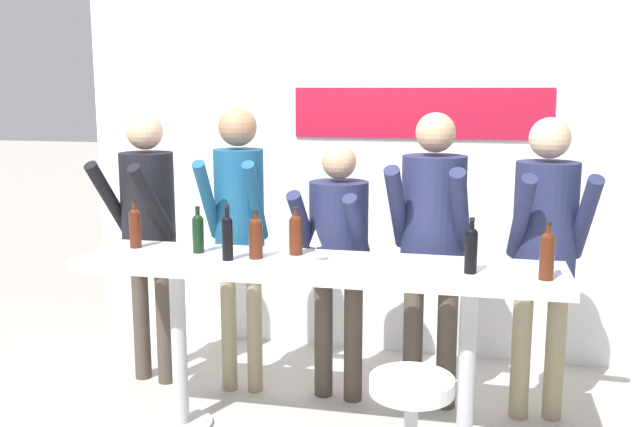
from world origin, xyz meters
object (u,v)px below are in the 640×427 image
at_px(person_center_right, 545,236).
at_px(wine_bottle_5, 135,226).
at_px(wine_glass_0, 316,239).
at_px(person_left, 239,215).
at_px(person_far_left, 147,217).
at_px(wine_bottle_2, 296,233).
at_px(wine_bottle_3, 255,236).
at_px(wine_bottle_0, 547,253).
at_px(wine_bottle_4, 227,236).
at_px(wine_bottle_1, 471,248).
at_px(wine_bottle_6, 198,231).
at_px(person_center, 433,228).
at_px(person_center_left, 338,245).
at_px(tasting_table, 317,289).

bearing_deg(person_center_right, wine_bottle_5, -176.91).
bearing_deg(wine_glass_0, person_left, 138.48).
height_order(person_far_left, wine_bottle_2, person_far_left).
bearing_deg(wine_bottle_3, wine_bottle_2, 35.60).
relative_size(wine_bottle_0, wine_bottle_4, 0.95).
bearing_deg(wine_bottle_1, wine_bottle_0, -7.51).
bearing_deg(wine_glass_0, wine_bottle_5, 174.82).
distance_m(person_far_left, wine_bottle_3, 1.10).
height_order(person_center_right, wine_glass_0, person_center_right).
distance_m(wine_bottle_0, wine_bottle_5, 2.32).
distance_m(wine_bottle_5, wine_bottle_6, 0.41).
xyz_separation_m(person_center, wine_bottle_0, (0.60, -0.72, 0.04)).
distance_m(person_center, wine_bottle_2, 0.87).
distance_m(person_center_left, wine_bottle_5, 1.24).
height_order(wine_bottle_0, wine_bottle_4, wine_bottle_4).
height_order(person_far_left, person_left, person_left).
bearing_deg(wine_bottle_0, wine_bottle_3, 175.70).
bearing_deg(person_center, person_center_left, -171.57).
xyz_separation_m(tasting_table, person_center_left, (0.01, 0.58, 0.12)).
distance_m(person_center_right, wine_bottle_0, 0.68).
bearing_deg(person_far_left, wine_bottle_1, -5.68).
relative_size(person_center_left, wine_bottle_5, 5.72).
height_order(person_center_right, wine_bottle_1, person_center_right).
xyz_separation_m(person_far_left, wine_bottle_1, (2.10, -0.66, 0.04)).
bearing_deg(wine_bottle_6, person_center_left, 35.98).
height_order(wine_bottle_3, wine_bottle_5, wine_bottle_5).
distance_m(person_far_left, person_center_right, 2.51).
distance_m(wine_bottle_0, wine_bottle_1, 0.37).
bearing_deg(wine_bottle_2, wine_bottle_6, -172.39).
xyz_separation_m(wine_bottle_4, wine_bottle_6, (-0.22, 0.13, -0.01)).
relative_size(person_left, wine_bottle_2, 6.88).
bearing_deg(wine_bottle_2, wine_bottle_1, -11.99).
xyz_separation_m(person_center_left, wine_bottle_0, (1.18, -0.70, 0.17)).
relative_size(wine_bottle_1, wine_bottle_6, 1.08).
bearing_deg(person_center, person_center_right, 2.78).
bearing_deg(wine_bottle_6, person_far_left, 137.39).
distance_m(person_left, wine_bottle_0, 1.94).
relative_size(person_center, wine_bottle_2, 6.80).
xyz_separation_m(person_center_left, wine_glass_0, (-0.01, -0.58, 0.16)).
distance_m(person_far_left, person_center, 1.86).
xyz_separation_m(person_left, person_center_right, (1.87, 0.00, -0.05)).
bearing_deg(person_far_left, wine_bottle_5, -60.23).
relative_size(person_left, wine_bottle_5, 6.49).
height_order(person_center_left, wine_glass_0, person_center_left).
height_order(person_left, wine_bottle_6, person_left).
height_order(wine_bottle_1, wine_bottle_6, wine_bottle_1).
xyz_separation_m(person_far_left, wine_bottle_3, (0.93, -0.59, 0.04)).
xyz_separation_m(person_far_left, wine_bottle_6, (0.57, -0.52, 0.03)).
height_order(person_center_right, wine_bottle_2, person_center_right).
bearing_deg(wine_glass_0, wine_bottle_6, 175.13).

